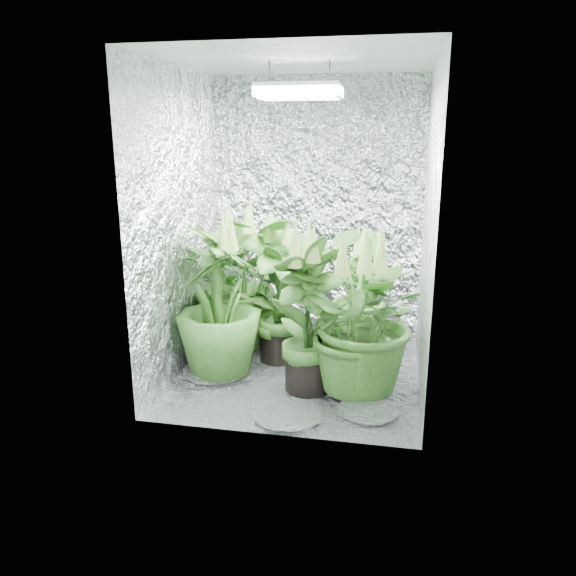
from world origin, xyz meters
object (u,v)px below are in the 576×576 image
(plant_b, at_px, (278,293))
(circulation_fan, at_px, (388,329))
(plant_f, at_px, (308,315))
(plant_e, at_px, (359,320))
(plant_c, at_px, (358,296))
(plant_d, at_px, (219,303))
(grow_lamp, at_px, (299,91))
(plant_a, at_px, (241,280))

(plant_b, bearing_deg, circulation_fan, 24.62)
(plant_f, bearing_deg, plant_e, -6.17)
(plant_c, height_order, circulation_fan, plant_c)
(plant_e, bearing_deg, plant_b, 142.06)
(plant_e, relative_size, plant_f, 1.01)
(plant_c, xyz_separation_m, plant_d, (-0.87, -0.59, 0.07))
(plant_d, xyz_separation_m, circulation_fan, (1.10, 0.69, -0.35))
(grow_lamp, xyz_separation_m, plant_c, (0.36, 0.48, -1.39))
(plant_e, bearing_deg, plant_c, 94.51)
(plant_c, bearing_deg, plant_d, -146.03)
(plant_b, bearing_deg, plant_a, 149.24)
(plant_c, bearing_deg, plant_f, -110.60)
(plant_e, bearing_deg, circulation_fan, 78.25)
(plant_a, relative_size, plant_d, 0.99)
(plant_a, height_order, plant_f, plant_a)
(plant_b, bearing_deg, plant_e, -37.94)
(plant_d, height_order, circulation_fan, plant_d)
(plant_a, height_order, plant_d, plant_d)
(plant_a, distance_m, plant_e, 1.14)
(plant_c, relative_size, circulation_fan, 2.53)
(plant_b, height_order, plant_d, plant_d)
(plant_b, distance_m, plant_e, 0.76)
(plant_c, distance_m, circulation_fan, 0.38)
(plant_b, relative_size, circulation_fan, 2.84)
(plant_c, relative_size, plant_d, 0.86)
(plant_b, xyz_separation_m, plant_e, (0.60, -0.47, -0.00))
(plant_c, xyz_separation_m, circulation_fan, (0.23, 0.11, -0.28))
(plant_e, distance_m, circulation_fan, 0.91)
(plant_c, bearing_deg, plant_e, -85.49)
(grow_lamp, height_order, plant_c, grow_lamp)
(grow_lamp, height_order, plant_e, grow_lamp)
(plant_b, relative_size, plant_f, 0.98)
(plant_b, height_order, circulation_fan, plant_b)
(plant_c, height_order, plant_f, plant_f)
(grow_lamp, relative_size, plant_f, 0.46)
(circulation_fan, bearing_deg, plant_e, -101.10)
(plant_a, distance_m, circulation_fan, 1.17)
(plant_f, relative_size, circulation_fan, 2.89)
(plant_d, bearing_deg, plant_f, -9.20)
(plant_b, xyz_separation_m, plant_c, (0.55, 0.25, -0.06))
(grow_lamp, distance_m, plant_a, 1.46)
(grow_lamp, bearing_deg, plant_d, -168.34)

